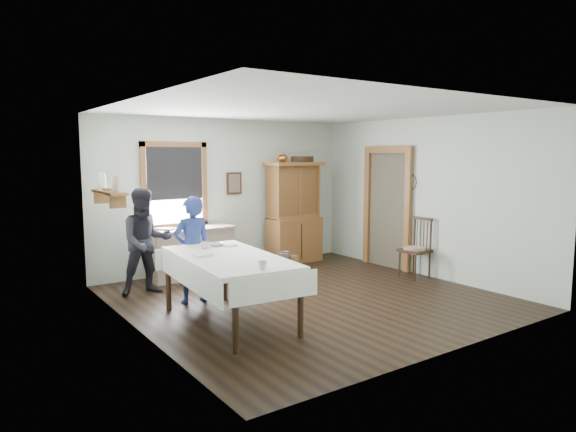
{
  "coord_description": "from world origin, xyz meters",
  "views": [
    {
      "loc": [
        -4.4,
        -5.81,
        2.08
      ],
      "look_at": [
        -0.15,
        0.3,
        1.18
      ],
      "focal_mm": 32.0,
      "sensor_mm": 36.0,
      "label": 1
    }
  ],
  "objects_px": {
    "woman_blue": "(192,254)",
    "figure_dark": "(146,245)",
    "pail": "(284,262)",
    "wicker_basket": "(287,261)",
    "work_counter": "(191,252)",
    "spindle_chair": "(415,248)",
    "dining_table": "(229,289)",
    "china_hutch": "(294,213)"
  },
  "relations": [
    {
      "from": "china_hutch",
      "to": "dining_table",
      "type": "bearing_deg",
      "value": -141.11
    },
    {
      "from": "spindle_chair",
      "to": "figure_dark",
      "type": "height_order",
      "value": "figure_dark"
    },
    {
      "from": "pail",
      "to": "wicker_basket",
      "type": "bearing_deg",
      "value": 43.95
    },
    {
      "from": "work_counter",
      "to": "spindle_chair",
      "type": "bearing_deg",
      "value": -37.58
    },
    {
      "from": "china_hutch",
      "to": "woman_blue",
      "type": "xyz_separation_m",
      "value": [
        -2.77,
        -1.43,
        -0.27
      ]
    },
    {
      "from": "work_counter",
      "to": "spindle_chair",
      "type": "height_order",
      "value": "spindle_chair"
    },
    {
      "from": "spindle_chair",
      "to": "wicker_basket",
      "type": "distance_m",
      "value": 2.36
    },
    {
      "from": "work_counter",
      "to": "dining_table",
      "type": "distance_m",
      "value": 2.56
    },
    {
      "from": "pail",
      "to": "figure_dark",
      "type": "relative_size",
      "value": 0.19
    },
    {
      "from": "figure_dark",
      "to": "pail",
      "type": "bearing_deg",
      "value": 9.13
    },
    {
      "from": "work_counter",
      "to": "wicker_basket",
      "type": "height_order",
      "value": "work_counter"
    },
    {
      "from": "figure_dark",
      "to": "spindle_chair",
      "type": "bearing_deg",
      "value": -15.17
    },
    {
      "from": "pail",
      "to": "wicker_basket",
      "type": "distance_m",
      "value": 0.32
    },
    {
      "from": "pail",
      "to": "figure_dark",
      "type": "xyz_separation_m",
      "value": [
        -2.57,
        -0.14,
        0.59
      ]
    },
    {
      "from": "dining_table",
      "to": "pail",
      "type": "distance_m",
      "value": 2.99
    },
    {
      "from": "china_hutch",
      "to": "wicker_basket",
      "type": "bearing_deg",
      "value": -146.02
    },
    {
      "from": "china_hutch",
      "to": "spindle_chair",
      "type": "height_order",
      "value": "china_hutch"
    },
    {
      "from": "spindle_chair",
      "to": "woman_blue",
      "type": "height_order",
      "value": "woman_blue"
    },
    {
      "from": "pail",
      "to": "figure_dark",
      "type": "bearing_deg",
      "value": -176.99
    },
    {
      "from": "china_hutch",
      "to": "pail",
      "type": "distance_m",
      "value": 1.11
    },
    {
      "from": "dining_table",
      "to": "wicker_basket",
      "type": "distance_m",
      "value": 3.31
    },
    {
      "from": "china_hutch",
      "to": "dining_table",
      "type": "distance_m",
      "value": 3.77
    },
    {
      "from": "pail",
      "to": "wicker_basket",
      "type": "xyz_separation_m",
      "value": [
        0.23,
        0.22,
        -0.04
      ]
    },
    {
      "from": "work_counter",
      "to": "spindle_chair",
      "type": "xyz_separation_m",
      "value": [
        3.08,
        -2.2,
        0.09
      ]
    },
    {
      "from": "wicker_basket",
      "to": "woman_blue",
      "type": "height_order",
      "value": "woman_blue"
    },
    {
      "from": "figure_dark",
      "to": "wicker_basket",
      "type": "bearing_deg",
      "value": 13.35
    },
    {
      "from": "dining_table",
      "to": "woman_blue",
      "type": "xyz_separation_m",
      "value": [
        0.0,
        1.06,
        0.27
      ]
    },
    {
      "from": "wicker_basket",
      "to": "woman_blue",
      "type": "distance_m",
      "value": 2.75
    },
    {
      "from": "dining_table",
      "to": "pail",
      "type": "relative_size",
      "value": 7.38
    },
    {
      "from": "china_hutch",
      "to": "spindle_chair",
      "type": "distance_m",
      "value": 2.44
    },
    {
      "from": "china_hutch",
      "to": "woman_blue",
      "type": "bearing_deg",
      "value": -155.81
    },
    {
      "from": "dining_table",
      "to": "spindle_chair",
      "type": "height_order",
      "value": "spindle_chair"
    },
    {
      "from": "dining_table",
      "to": "spindle_chair",
      "type": "xyz_separation_m",
      "value": [
        3.7,
        0.29,
        0.09
      ]
    },
    {
      "from": "china_hutch",
      "to": "pail",
      "type": "relative_size",
      "value": 6.76
    },
    {
      "from": "dining_table",
      "to": "spindle_chair",
      "type": "relative_size",
      "value": 2.06
    },
    {
      "from": "woman_blue",
      "to": "work_counter",
      "type": "bearing_deg",
      "value": -112.84
    },
    {
      "from": "spindle_chair",
      "to": "woman_blue",
      "type": "xyz_separation_m",
      "value": [
        -3.7,
        0.77,
        0.18
      ]
    },
    {
      "from": "spindle_chair",
      "to": "figure_dark",
      "type": "distance_m",
      "value": 4.38
    },
    {
      "from": "work_counter",
      "to": "china_hutch",
      "type": "distance_m",
      "value": 2.22
    },
    {
      "from": "pail",
      "to": "woman_blue",
      "type": "relative_size",
      "value": 0.2
    },
    {
      "from": "spindle_chair",
      "to": "pail",
      "type": "distance_m",
      "value": 2.32
    },
    {
      "from": "woman_blue",
      "to": "figure_dark",
      "type": "xyz_separation_m",
      "value": [
        -0.38,
        0.81,
        0.04
      ]
    }
  ]
}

